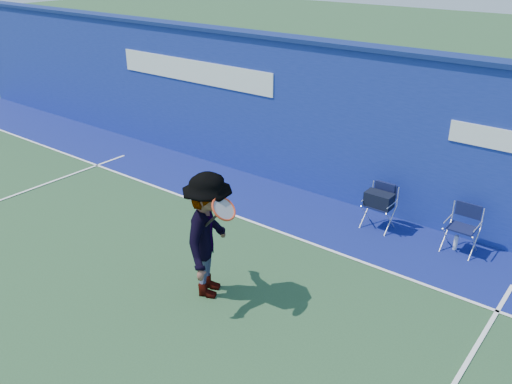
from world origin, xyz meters
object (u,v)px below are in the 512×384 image
Objects in this scene: directors_chair_left at (379,210)px; directors_chair_right at (460,238)px; water_bottle at (456,243)px; tennis_player at (209,236)px.

directors_chair_left is 1.46m from directors_chair_right.
water_bottle is (-0.06, 0.01, -0.12)m from directors_chair_right.
tennis_player reaches higher than directors_chair_left.
directors_chair_right is 0.14m from water_bottle.
water_bottle is at bearing 3.85° from directors_chair_left.
directors_chair_left is 3.08× the size of water_bottle.
tennis_player is (-2.51, -3.43, 0.70)m from directors_chair_right.
directors_chair_left is 0.43× the size of tennis_player.
water_bottle is at bearing 54.50° from tennis_player.
directors_chair_left is at bearing -176.62° from directors_chair_right.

